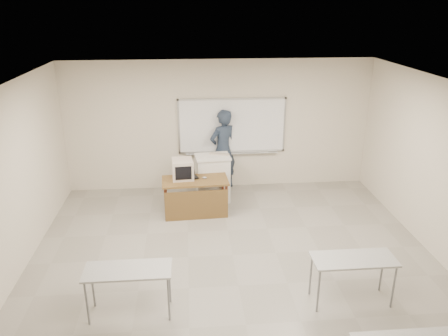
{
  "coord_description": "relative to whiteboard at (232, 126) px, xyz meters",
  "views": [
    {
      "loc": [
        -0.72,
        -5.69,
        4.17
      ],
      "look_at": [
        -0.04,
        2.2,
        1.14
      ],
      "focal_mm": 35.0,
      "sensor_mm": 36.0,
      "label": 1
    }
  ],
  "objects": [
    {
      "name": "keyboard",
      "position": [
        -0.35,
        -0.69,
        -0.42
      ],
      "size": [
        0.44,
        0.27,
        0.02
      ],
      "primitive_type": "cube",
      "rotation": [
        0.0,
        0.0,
        -0.34
      ],
      "color": "#BAAA9A",
      "rests_on": "podium"
    },
    {
      "name": "student_desks",
      "position": [
        -0.3,
        -5.32,
        -0.81
      ],
      "size": [
        4.4,
        2.2,
        0.73
      ],
      "color": "#AFAFAA",
      "rests_on": "floor"
    },
    {
      "name": "laptop",
      "position": [
        -1.0,
        -1.21,
        -0.67
      ],
      "size": [
        0.32,
        0.29,
        0.23
      ],
      "rotation": [
        0.0,
        0.0,
        0.38
      ],
      "color": "black",
      "rests_on": "instructor_desk"
    },
    {
      "name": "podium",
      "position": [
        -0.5,
        -0.77,
        -0.95
      ],
      "size": [
        0.74,
        0.54,
        1.05
      ],
      "rotation": [
        0.0,
        0.0,
        0.09
      ],
      "color": "white",
      "rests_on": "floor"
    },
    {
      "name": "floor",
      "position": [
        -0.3,
        -3.97,
        -1.49
      ],
      "size": [
        7.0,
        8.0,
        0.01
      ],
      "primitive_type": "cube",
      "color": "gray",
      "rests_on": "ground"
    },
    {
      "name": "whiteboard",
      "position": [
        0.0,
        0.0,
        0.0
      ],
      "size": [
        2.48,
        0.1,
        1.31
      ],
      "color": "white",
      "rests_on": "floor"
    },
    {
      "name": "mouse",
      "position": [
        -0.7,
        -1.32,
        -0.71
      ],
      "size": [
        0.1,
        0.08,
        0.04
      ],
      "primitive_type": "ellipsoid",
      "rotation": [
        0.0,
        0.0,
        -0.27
      ],
      "color": "gray",
      "rests_on": "instructor_desk"
    },
    {
      "name": "crt_monitor",
      "position": [
        -1.15,
        -1.24,
        -0.54
      ],
      "size": [
        0.43,
        0.48,
        0.41
      ],
      "rotation": [
        0.0,
        0.0,
        0.07
      ],
      "color": "#BAAA9A",
      "rests_on": "instructor_desk"
    },
    {
      "name": "presenter",
      "position": [
        -0.22,
        -0.08,
        -0.53
      ],
      "size": [
        0.83,
        0.73,
        1.9
      ],
      "primitive_type": "imported",
      "rotation": [
        0.0,
        0.0,
        3.64
      ],
      "color": "black",
      "rests_on": "floor"
    },
    {
      "name": "instructor_desk",
      "position": [
        -0.9,
        -1.48,
        -0.95
      ],
      "size": [
        1.35,
        0.67,
        0.75
      ],
      "rotation": [
        0.0,
        0.0,
        0.05
      ],
      "color": "brown",
      "rests_on": "floor"
    }
  ]
}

